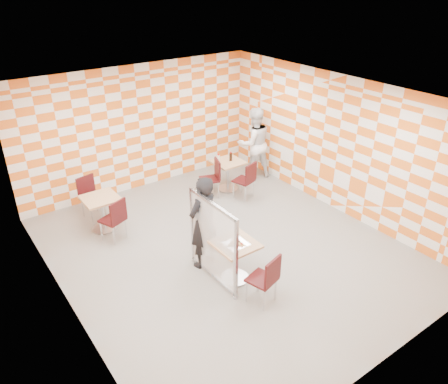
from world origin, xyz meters
The scene contains 15 objects.
room_shell centered at (0.00, 0.54, 1.50)m, with size 7.00×7.00×7.00m.
main_table centered at (-0.40, -0.83, 0.51)m, with size 0.70×0.70×0.75m.
second_table centered at (1.57, 2.07, 0.51)m, with size 0.70×0.70×0.75m.
empty_table centered at (-1.64, 2.11, 0.51)m, with size 0.70×0.70×0.75m.
chair_main_front centered at (-0.38, -1.63, 0.54)m, with size 0.52×0.53×0.92m.
chair_second_front centered at (1.63, 1.41, 0.54)m, with size 0.53×0.53×0.92m.
chair_second_side centered at (1.08, 1.99, 0.54)m, with size 0.54×0.54×0.92m.
chair_empty_near centered at (-1.58, 1.54, 0.54)m, with size 0.55×0.56×0.92m.
chair_empty_far centered at (-1.63, 2.81, 0.54)m, with size 0.50×0.51×0.92m.
partition centered at (-0.71, -0.61, 0.79)m, with size 0.08×1.38×1.55m.
man_dark centered at (-0.60, -0.13, 0.89)m, with size 0.65×0.43×1.78m, color black.
man_white centered at (2.55, 2.29, 0.93)m, with size 0.90×0.70×1.86m, color white.
pizza_on_foil centered at (-0.40, -0.84, 0.77)m, with size 0.40×0.40×0.04m.
sport_bottle centered at (1.38, 2.20, 0.84)m, with size 0.06×0.06×0.20m.
soda_bottle centered at (1.65, 2.07, 0.85)m, with size 0.07×0.07×0.23m.
Camera 1 is at (-4.17, -5.72, 4.94)m, focal length 35.00 mm.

